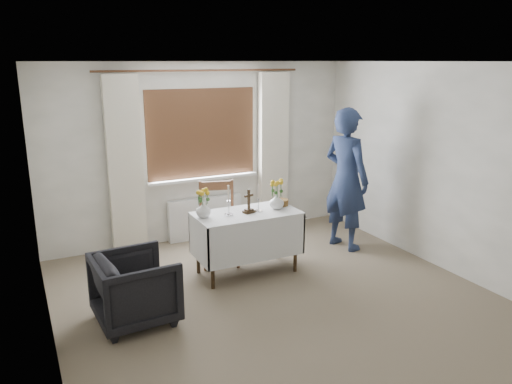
% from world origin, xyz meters
% --- Properties ---
extents(ground, '(5.00, 5.00, 0.00)m').
position_xyz_m(ground, '(0.00, 0.00, 0.00)').
color(ground, '#7D6956').
rests_on(ground, ground).
extents(altar_table, '(1.24, 0.64, 0.76)m').
position_xyz_m(altar_table, '(0.01, 1.03, 0.38)').
color(altar_table, silver).
rests_on(altar_table, ground).
extents(wooden_chair, '(0.58, 0.58, 1.03)m').
position_xyz_m(wooden_chair, '(-0.18, 1.45, 0.52)').
color(wooden_chair, brown).
rests_on(wooden_chair, ground).
extents(armchair, '(0.81, 0.79, 0.69)m').
position_xyz_m(armchair, '(-1.47, 0.45, 0.35)').
color(armchair, black).
rests_on(armchair, ground).
extents(person, '(0.62, 0.79, 1.93)m').
position_xyz_m(person, '(1.58, 1.22, 0.96)').
color(person, navy).
rests_on(person, ground).
extents(radiator, '(1.10, 0.10, 0.60)m').
position_xyz_m(radiator, '(0.00, 2.42, 0.30)').
color(radiator, silver).
rests_on(radiator, ground).
extents(wooden_cross, '(0.15, 0.12, 0.28)m').
position_xyz_m(wooden_cross, '(0.03, 1.01, 0.90)').
color(wooden_cross, black).
rests_on(wooden_cross, altar_table).
extents(candlestick_left, '(0.11, 0.11, 0.36)m').
position_xyz_m(candlestick_left, '(-0.22, 1.03, 0.94)').
color(candlestick_left, silver).
rests_on(candlestick_left, altar_table).
extents(candlestick_right, '(0.10, 0.10, 0.33)m').
position_xyz_m(candlestick_right, '(0.16, 1.01, 0.93)').
color(candlestick_right, silver).
rests_on(candlestick_right, altar_table).
extents(flower_vase_left, '(0.22, 0.22, 0.18)m').
position_xyz_m(flower_vase_left, '(-0.51, 1.08, 0.85)').
color(flower_vase_left, silver).
rests_on(flower_vase_left, altar_table).
extents(flower_vase_right, '(0.20, 0.20, 0.19)m').
position_xyz_m(flower_vase_right, '(0.40, 1.01, 0.86)').
color(flower_vase_right, silver).
rests_on(flower_vase_right, altar_table).
extents(wicker_basket, '(0.25, 0.25, 0.08)m').
position_xyz_m(wicker_basket, '(0.52, 1.12, 0.80)').
color(wicker_basket, brown).
rests_on(wicker_basket, altar_table).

